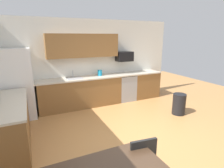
% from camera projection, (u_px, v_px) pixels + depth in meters
% --- Properties ---
extents(ground_plane, '(12.00, 12.00, 0.00)m').
position_uv_depth(ground_plane, '(131.00, 139.00, 3.95)').
color(ground_plane, '#B77F47').
extents(wall_back, '(5.80, 0.10, 2.70)m').
position_uv_depth(wall_back, '(91.00, 62.00, 5.93)').
color(wall_back, silver).
rests_on(wall_back, ground).
extents(cabinet_run_back, '(2.56, 0.60, 0.90)m').
position_uv_depth(cabinet_run_back, '(81.00, 93.00, 5.66)').
color(cabinet_run_back, brown).
rests_on(cabinet_run_back, ground).
extents(cabinet_run_back_right, '(0.99, 0.60, 0.90)m').
position_uv_depth(cabinet_run_back_right, '(144.00, 85.00, 6.63)').
color(cabinet_run_back_right, brown).
rests_on(cabinet_run_back_right, ground).
extents(cabinet_run_left, '(0.60, 2.00, 0.90)m').
position_uv_depth(cabinet_run_left, '(12.00, 125.00, 3.60)').
color(cabinet_run_left, brown).
rests_on(cabinet_run_left, ground).
extents(countertop_back, '(4.80, 0.64, 0.04)m').
position_uv_depth(countertop_back, '(95.00, 77.00, 5.73)').
color(countertop_back, beige).
rests_on(countertop_back, cabinet_run_back).
extents(countertop_left, '(0.64, 2.00, 0.04)m').
position_uv_depth(countertop_left, '(8.00, 103.00, 3.48)').
color(countertop_left, beige).
rests_on(countertop_left, cabinet_run_left).
extents(upper_cabinets_back, '(2.20, 0.34, 0.70)m').
position_uv_depth(upper_cabinets_back, '(83.00, 46.00, 5.47)').
color(upper_cabinets_back, brown).
extents(refrigerator, '(0.76, 0.70, 1.88)m').
position_uv_depth(refrigerator, '(18.00, 84.00, 4.77)').
color(refrigerator, white).
rests_on(refrigerator, ground).
extents(oven_range, '(0.60, 0.60, 0.91)m').
position_uv_depth(oven_range, '(125.00, 87.00, 6.30)').
color(oven_range, '#999BA0').
rests_on(oven_range, ground).
extents(microwave, '(0.54, 0.36, 0.32)m').
position_uv_depth(microwave, '(124.00, 56.00, 6.12)').
color(microwave, black).
extents(sink_basin, '(0.48, 0.40, 0.14)m').
position_uv_depth(sink_basin, '(75.00, 80.00, 5.48)').
color(sink_basin, '#A5A8AD').
rests_on(sink_basin, countertop_back).
extents(sink_faucet, '(0.02, 0.02, 0.24)m').
position_uv_depth(sink_faucet, '(73.00, 74.00, 5.59)').
color(sink_faucet, '#B2B5BA').
rests_on(sink_faucet, countertop_back).
extents(chair_near_table, '(0.45, 0.45, 0.85)m').
position_uv_depth(chair_near_table, '(147.00, 168.00, 2.35)').
color(chair_near_table, black).
rests_on(chair_near_table, ground).
extents(trash_bin, '(0.36, 0.36, 0.60)m').
position_uv_depth(trash_bin, '(179.00, 104.00, 5.14)').
color(trash_bin, black).
rests_on(trash_bin, ground).
extents(kettle, '(0.14, 0.14, 0.20)m').
position_uv_depth(kettle, '(100.00, 73.00, 5.83)').
color(kettle, '#198CBF').
rests_on(kettle, countertop_back).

